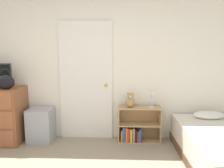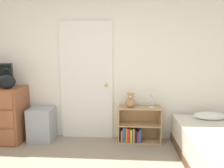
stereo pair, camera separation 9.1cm
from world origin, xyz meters
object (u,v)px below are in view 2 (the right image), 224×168
(teddy_bear, at_px, (130,101))
(desk_lamp, at_px, (153,97))
(storage_bin, at_px, (42,124))
(bookshelf, at_px, (136,128))
(handbag, at_px, (7,82))

(teddy_bear, relative_size, desk_lamp, 0.97)
(storage_bin, bearing_deg, bookshelf, 2.00)
(handbag, bearing_deg, teddy_bear, 8.08)
(handbag, relative_size, bookshelf, 0.46)
(storage_bin, height_order, desk_lamp, desk_lamp)
(teddy_bear, xyz_separation_m, desk_lamp, (0.37, -0.04, 0.07))
(desk_lamp, bearing_deg, storage_bin, -179.50)
(bookshelf, relative_size, desk_lamp, 2.79)
(handbag, distance_m, desk_lamp, 2.37)
(storage_bin, distance_m, desk_lamp, 1.95)
(bookshelf, xyz_separation_m, desk_lamp, (0.27, -0.04, 0.54))
(handbag, height_order, teddy_bear, handbag)
(teddy_bear, bearing_deg, bookshelf, 1.01)
(storage_bin, xyz_separation_m, desk_lamp, (1.89, 0.02, 0.49))
(handbag, relative_size, desk_lamp, 1.27)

